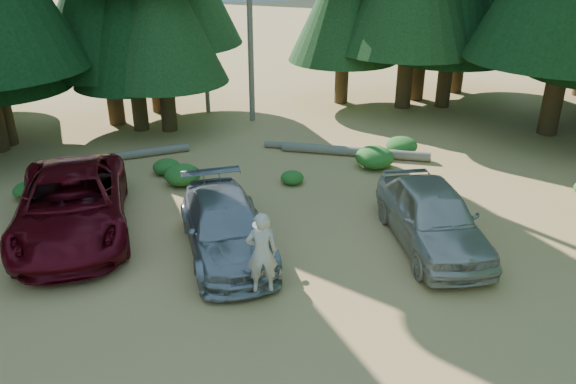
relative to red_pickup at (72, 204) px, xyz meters
name	(u,v)px	position (x,y,z in m)	size (l,w,h in m)	color
ground	(242,327)	(4.48, -4.62, -0.86)	(160.00, 160.00, 0.00)	tan
forest_belt_north	(234,117)	(4.48, 10.38, -0.86)	(36.00, 7.00, 22.00)	black
red_pickup	(72,204)	(0.00, 0.00, 0.00)	(2.86, 6.19, 1.72)	#5D0811
silver_minivan_center	(226,227)	(4.16, -1.45, -0.15)	(2.00, 4.91, 1.43)	#919398
silver_minivan_right	(432,216)	(9.53, -1.58, -0.03)	(1.96, 4.88, 1.66)	#BDB7A8
frisbee_player	(262,252)	(4.96, -3.76, 0.43)	(0.72, 0.49, 1.90)	beige
log_left	(129,155)	(0.59, 5.56, -0.70)	(0.31, 0.31, 4.39)	#676052
log_mid	(304,147)	(7.10, 5.88, -0.73)	(0.25, 0.25, 3.09)	#676052
log_right	(355,152)	(8.89, 5.04, -0.68)	(0.35, 0.35, 5.49)	#676052
shrub_far_left	(29,190)	(-1.99, 2.44, -0.60)	(0.95, 0.95, 0.52)	#265D1C
shrub_left	(166,167)	(2.09, 4.00, -0.61)	(0.93, 0.93, 0.51)	#265D1C
shrub_center_left	(182,175)	(2.71, 3.05, -0.53)	(1.19, 1.19, 0.65)	#265D1C
shrub_center_right	(292,178)	(6.31, 2.74, -0.65)	(0.77, 0.77, 0.42)	#265D1C
shrub_right	(402,145)	(10.68, 5.12, -0.54)	(1.17, 1.17, 0.64)	#265D1C
shrub_far_right	(375,157)	(9.35, 3.89, -0.49)	(1.36, 1.36, 0.75)	#265D1C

